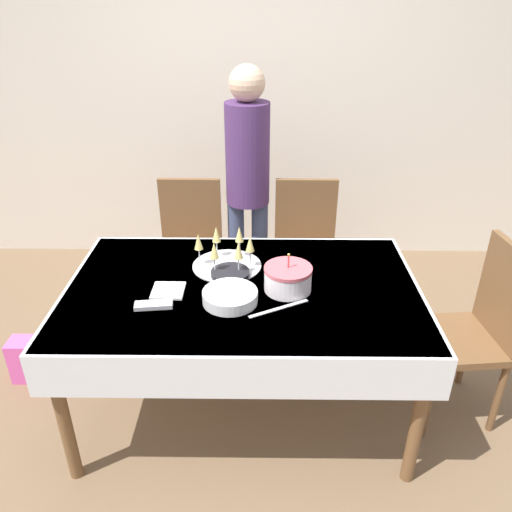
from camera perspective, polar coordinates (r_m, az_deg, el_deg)
The scene contains 15 objects.
ground_plane at distance 2.89m, azimuth -1.35°, elevation -16.59°, with size 12.00×12.00×0.00m, color brown.
wall_back at distance 4.01m, azimuth -0.65°, elevation 18.28°, with size 8.00×0.05×2.70m.
dining_table at distance 2.47m, azimuth -1.52°, elevation -5.51°, with size 1.71×1.07×0.77m.
dining_chair_far_left at distance 3.30m, azimuth -7.52°, elevation 0.96°, with size 0.42×0.42×0.97m.
dining_chair_far_right at distance 3.28m, azimuth 5.65°, elevation 0.89°, with size 0.42×0.42×0.97m.
dining_chair_right_end at distance 2.76m, azimuth 23.82°, elevation -7.27°, with size 0.46×0.46×0.97m.
birthday_cake at distance 2.36m, azimuth 3.67°, elevation -2.58°, with size 0.23×0.23×0.19m.
champagne_tray at distance 2.56m, azimuth -3.39°, elevation 0.36°, with size 0.36×0.36×0.18m.
plate_stack_main at distance 2.28m, azimuth -2.98°, elevation -4.66°, with size 0.25×0.25×0.06m.
plate_stack_dessert at distance 2.49m, azimuth -2.96°, elevation -2.02°, with size 0.19×0.19×0.03m.
cake_knife at distance 2.25m, azimuth 2.63°, elevation -6.02°, with size 0.27×0.16×0.00m.
fork_pile at distance 2.30m, azimuth -11.62°, elevation -5.51°, with size 0.18×0.08×0.02m.
napkin_pile at distance 2.40m, azimuth -10.00°, elevation -3.93°, with size 0.15×0.15×0.01m.
person_standing at distance 3.23m, azimuth -0.99°, elevation 9.51°, with size 0.28×0.28×1.66m.
gift_bag at distance 3.24m, azimuth -24.23°, elevation -10.72°, with size 0.23×0.14×0.26m.
Camera 1 is at (0.09, -2.06, 2.02)m, focal length 35.00 mm.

